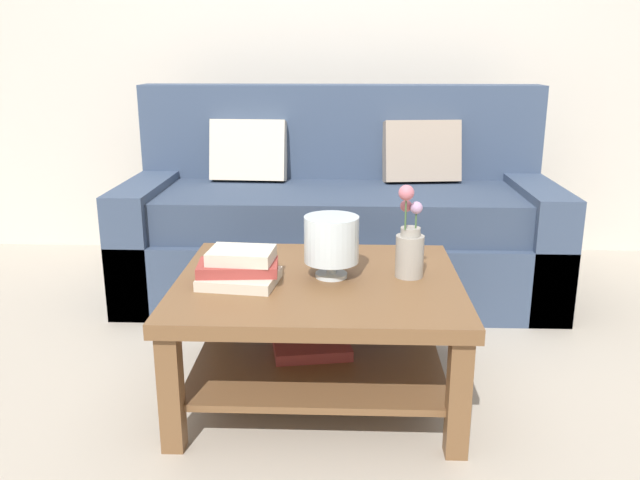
{
  "coord_description": "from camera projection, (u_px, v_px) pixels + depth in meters",
  "views": [
    {
      "loc": [
        0.07,
        -2.5,
        1.23
      ],
      "look_at": [
        -0.02,
        -0.15,
        0.55
      ],
      "focal_mm": 36.74,
      "sensor_mm": 36.0,
      "label": 1
    }
  ],
  "objects": [
    {
      "name": "couch",
      "position": [
        339.0,
        222.0,
        3.45
      ],
      "size": [
        2.17,
        0.9,
        1.06
      ],
      "color": "#384760",
      "rests_on": "ground"
    },
    {
      "name": "book_stack_main",
      "position": [
        240.0,
        268.0,
        2.28
      ],
      "size": [
        0.29,
        0.25,
        0.12
      ],
      "color": "beige",
      "rests_on": "coffee_table"
    },
    {
      "name": "ground_plane",
      "position": [
        325.0,
        356.0,
        2.75
      ],
      "size": [
        10.0,
        10.0,
        0.0
      ],
      "primitive_type": "plane",
      "color": "#ADA393"
    },
    {
      "name": "coffee_table",
      "position": [
        318.0,
        311.0,
        2.37
      ],
      "size": [
        1.01,
        0.87,
        0.45
      ],
      "color": "brown",
      "rests_on": "ground"
    },
    {
      "name": "flower_pitcher",
      "position": [
        409.0,
        246.0,
        2.32
      ],
      "size": [
        0.1,
        0.11,
        0.34
      ],
      "color": "#9E998E",
      "rests_on": "coffee_table"
    },
    {
      "name": "glass_hurricane_vase",
      "position": [
        331.0,
        241.0,
        2.31
      ],
      "size": [
        0.2,
        0.2,
        0.22
      ],
      "color": "silver",
      "rests_on": "coffee_table"
    },
    {
      "name": "back_wall",
      "position": [
        334.0,
        31.0,
        3.96
      ],
      "size": [
        6.4,
        0.12,
        2.7
      ],
      "primitive_type": "cube",
      "color": "beige",
      "rests_on": "ground"
    }
  ]
}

